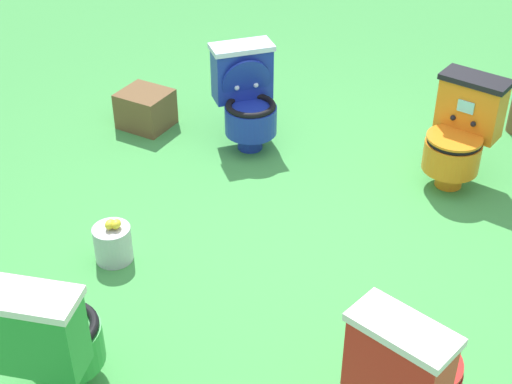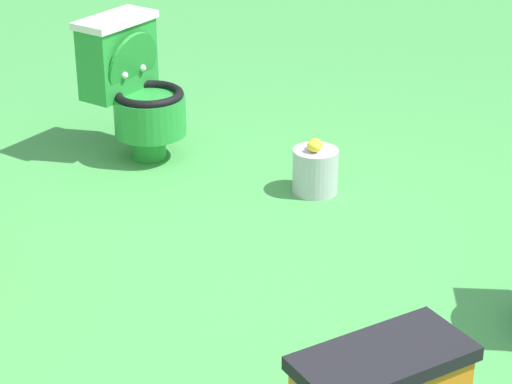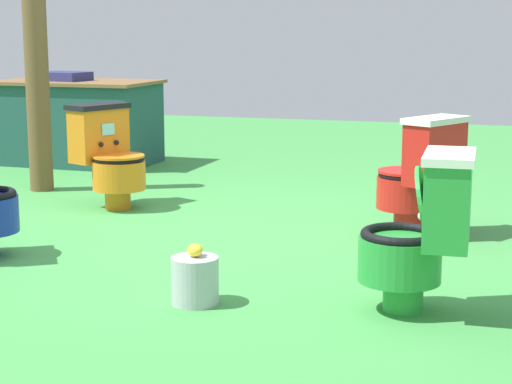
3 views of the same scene
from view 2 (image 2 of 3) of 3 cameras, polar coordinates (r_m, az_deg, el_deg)
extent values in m
plane|color=#429947|center=(3.81, -0.23, -7.50)|extent=(14.00, 14.00, 0.00)
cylinder|color=green|center=(5.22, -6.17, 2.71)|extent=(0.19, 0.19, 0.14)
cylinder|color=green|center=(5.15, -6.09, 4.41)|extent=(0.38, 0.38, 0.20)
torus|color=black|center=(5.11, -6.15, 5.58)|extent=(0.37, 0.37, 0.04)
cylinder|color=white|center=(5.13, -6.12, 5.03)|extent=(0.25, 0.25, 0.01)
cube|color=green|center=(5.18, -7.93, 7.57)|extent=(0.21, 0.42, 0.37)
cube|color=white|center=(5.13, -8.07, 9.73)|extent=(0.23, 0.44, 0.04)
cube|color=#8CE0E5|center=(5.11, -7.11, 7.93)|extent=(0.01, 0.11, 0.08)
cylinder|color=green|center=(5.13, -7.08, 7.23)|extent=(0.10, 0.35, 0.35)
sphere|color=white|center=(5.18, -6.51, 7.06)|extent=(0.04, 0.04, 0.04)
sphere|color=white|center=(5.08, -7.53, 6.64)|extent=(0.04, 0.04, 0.04)
cube|color=black|center=(2.40, 7.30, -9.43)|extent=(0.37, 0.48, 0.04)
cylinder|color=#B7B7BF|center=(4.80, 3.41, 1.21)|extent=(0.22, 0.22, 0.22)
ellipsoid|color=yellow|center=(4.74, 3.46, 2.76)|extent=(0.07, 0.05, 0.05)
ellipsoid|color=yellow|center=(4.71, 3.33, 2.61)|extent=(0.07, 0.05, 0.05)
ellipsoid|color=yellow|center=(4.74, 3.44, 2.77)|extent=(0.07, 0.05, 0.05)
camera|label=1|loc=(5.85, -37.53, 27.68)|focal=52.07mm
camera|label=3|loc=(8.27, 9.84, 19.40)|focal=61.63mm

